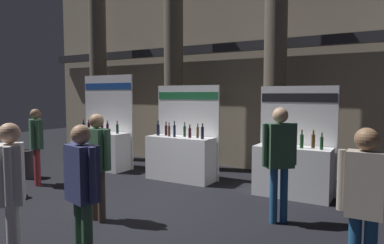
% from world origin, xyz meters
% --- Properties ---
extents(ground_plane, '(27.30, 27.30, 0.00)m').
position_xyz_m(ground_plane, '(0.00, 0.00, 0.00)').
color(ground_plane, black).
extents(hall_colonnade, '(13.65, 1.36, 6.04)m').
position_xyz_m(hall_colonnade, '(0.00, 4.14, 2.99)').
color(hall_colonnade, tan).
rests_on(hall_colonnade, ground_plane).
extents(exhibitor_booth_0, '(1.75, 0.66, 2.59)m').
position_xyz_m(exhibitor_booth_0, '(-3.11, 2.32, 0.63)').
color(exhibitor_booth_0, white).
rests_on(exhibitor_booth_0, ground_plane).
extents(exhibitor_booth_1, '(1.72, 0.66, 2.27)m').
position_xyz_m(exhibitor_booth_1, '(-0.51, 2.32, 0.61)').
color(exhibitor_booth_1, white).
rests_on(exhibitor_booth_1, ground_plane).
extents(exhibitor_booth_2, '(1.56, 0.66, 2.22)m').
position_xyz_m(exhibitor_booth_2, '(2.16, 2.29, 0.59)').
color(exhibitor_booth_2, white).
rests_on(exhibitor_booth_2, ground_plane).
extents(trash_bin, '(0.39, 0.39, 0.68)m').
position_xyz_m(trash_bin, '(-3.88, 0.57, 0.34)').
color(trash_bin, '#38383D').
rests_on(trash_bin, ground_plane).
extents(visitor_1, '(0.52, 0.23, 1.73)m').
position_xyz_m(visitor_1, '(3.64, -0.90, 1.02)').
color(visitor_1, navy).
rests_on(visitor_1, ground_plane).
extents(visitor_3, '(0.57, 0.30, 1.74)m').
position_xyz_m(visitor_3, '(-0.22, -0.69, 1.05)').
color(visitor_3, '#47382D').
rests_on(visitor_3, ground_plane).
extents(visitor_5, '(0.55, 0.34, 1.71)m').
position_xyz_m(visitor_5, '(0.80, -1.93, 1.03)').
color(visitor_5, '#33563D').
rests_on(visitor_5, ground_plane).
extents(visitor_6, '(0.46, 0.46, 1.85)m').
position_xyz_m(visitor_6, '(2.33, 0.70, 1.12)').
color(visitor_6, navy).
rests_on(visitor_6, ground_plane).
extents(visitor_8, '(0.54, 0.44, 1.73)m').
position_xyz_m(visitor_8, '(-3.08, 0.27, 1.05)').
color(visitor_8, maroon).
rests_on(visitor_8, ground_plane).
extents(visitor_9, '(0.41, 0.40, 1.74)m').
position_xyz_m(visitor_9, '(0.21, -2.41, 1.03)').
color(visitor_9, silver).
rests_on(visitor_9, ground_plane).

